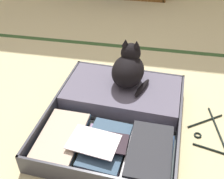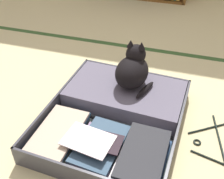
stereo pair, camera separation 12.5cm
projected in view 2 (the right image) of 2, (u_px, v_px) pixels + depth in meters
name	position (u px, v px, depth m)	size (l,w,h in m)	color
ground_plane	(85.00, 137.00, 1.47)	(10.00, 10.00, 0.00)	#C8BE8A
tatami_border	(131.00, 47.00, 2.25)	(4.80, 0.05, 0.00)	#305226
open_suitcase	(117.00, 113.00, 1.54)	(0.75, 0.87, 0.12)	#37373F
black_cat	(133.00, 69.00, 1.60)	(0.24, 0.28, 0.26)	black
clothes_hanger	(213.00, 144.00, 1.43)	(0.26, 0.43, 0.01)	black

